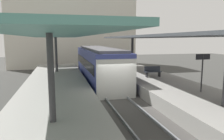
% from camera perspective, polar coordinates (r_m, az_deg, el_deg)
% --- Properties ---
extents(ground_plane, '(80.00, 80.00, 0.00)m').
position_cam_1_polar(ground_plane, '(13.67, 1.25, -8.77)').
color(ground_plane, '#383835').
extents(platform_left, '(4.40, 28.00, 1.00)m').
position_cam_1_polar(platform_left, '(13.08, -15.16, -7.57)').
color(platform_left, gray).
rests_on(platform_left, ground_plane).
extents(platform_right, '(4.40, 28.00, 1.00)m').
position_cam_1_polar(platform_right, '(14.96, 15.50, -5.58)').
color(platform_right, gray).
rests_on(platform_right, ground_plane).
extents(track_ballast, '(3.20, 28.00, 0.20)m').
position_cam_1_polar(track_ballast, '(13.64, 1.25, -8.37)').
color(track_ballast, '#423F3D').
rests_on(track_ballast, ground_plane).
extents(rail_near_side, '(0.08, 28.00, 0.14)m').
position_cam_1_polar(rail_near_side, '(13.42, -1.74, -7.89)').
color(rail_near_side, slate).
rests_on(rail_near_side, track_ballast).
extents(rail_far_side, '(0.08, 28.00, 0.14)m').
position_cam_1_polar(rail_far_side, '(13.79, 4.16, -7.46)').
color(rail_far_side, slate).
rests_on(rail_far_side, track_ballast).
extents(commuter_train, '(2.78, 12.44, 3.10)m').
position_cam_1_polar(commuter_train, '(19.21, -3.61, 1.47)').
color(commuter_train, '#38428C').
rests_on(commuter_train, track_ballast).
extents(canopy_left, '(4.18, 21.00, 3.42)m').
position_cam_1_polar(canopy_left, '(14.00, -15.67, 9.15)').
color(canopy_left, '#333335').
rests_on(canopy_left, platform_left).
extents(canopy_right, '(4.18, 21.00, 3.33)m').
position_cam_1_polar(canopy_right, '(15.77, 13.50, 8.81)').
color(canopy_right, '#333335').
rests_on(canopy_right, platform_right).
extents(platform_bench, '(1.40, 0.41, 0.86)m').
position_cam_1_polar(platform_bench, '(17.29, 11.10, -0.32)').
color(platform_bench, black).
rests_on(platform_bench, platform_right).
extents(platform_sign, '(0.90, 0.08, 2.21)m').
position_cam_1_polar(platform_sign, '(13.00, 23.56, 1.47)').
color(platform_sign, '#262628').
rests_on(platform_sign, platform_right).
extents(station_building_backdrop, '(18.00, 6.00, 11.00)m').
position_cam_1_polar(station_building_backdrop, '(32.69, -10.62, 10.79)').
color(station_building_backdrop, beige).
rests_on(station_building_backdrop, ground_plane).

